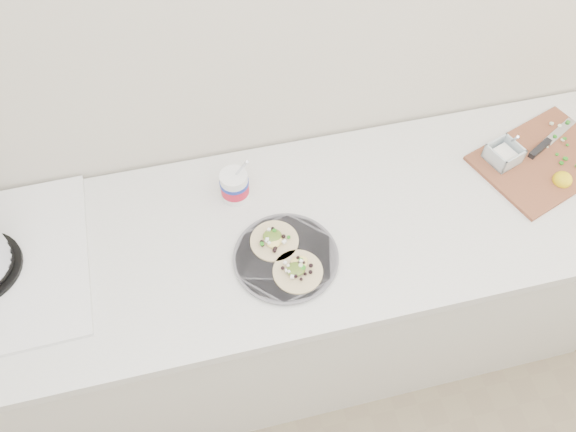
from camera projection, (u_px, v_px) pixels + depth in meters
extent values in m
cube|color=beige|center=(245.00, 50.00, 1.46)|extent=(3.50, 0.05, 2.60)
cube|color=silver|center=(276.00, 301.00, 2.00)|extent=(2.40, 0.62, 0.86)
cube|color=silver|center=(274.00, 237.00, 1.62)|extent=(2.44, 0.66, 0.04)
cylinder|color=#59585E|center=(286.00, 258.00, 1.55)|extent=(0.28, 0.28, 0.01)
cylinder|color=#59585E|center=(286.00, 257.00, 1.55)|extent=(0.29, 0.29, 0.00)
cylinder|color=white|center=(235.00, 186.00, 1.64)|extent=(0.08, 0.08, 0.10)
cylinder|color=red|center=(235.00, 186.00, 1.64)|extent=(0.08, 0.08, 0.04)
cylinder|color=#192D99|center=(234.00, 182.00, 1.63)|extent=(0.09, 0.09, 0.01)
cube|color=brown|center=(544.00, 160.00, 1.76)|extent=(0.49, 0.41, 0.01)
cube|color=white|center=(503.00, 155.00, 1.73)|extent=(0.06, 0.06, 0.03)
ellipsoid|color=yellow|center=(563.00, 178.00, 1.69)|extent=(0.06, 0.06, 0.05)
cube|color=silver|center=(560.00, 131.00, 1.82)|extent=(0.15, 0.10, 0.00)
cube|color=black|center=(540.00, 148.00, 1.77)|extent=(0.10, 0.07, 0.02)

